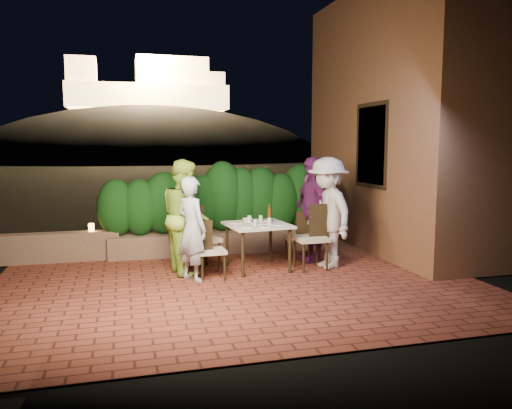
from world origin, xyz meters
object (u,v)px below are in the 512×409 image
object	(u,v)px
dining_table	(258,247)
diner_blue	(192,229)
diner_green	(185,216)
chair_right_back	(297,236)
parapet_lamp	(91,227)
beer_bottle	(269,213)
diner_purple	(312,209)
bowl	(247,220)
diner_white	(327,213)
chair_left_back	(202,238)
chair_left_front	(211,250)
chair_right_front	(311,237)

from	to	relation	value
dining_table	diner_blue	world-z (taller)	diner_blue
diner_green	chair_right_back	bearing A→B (deg)	-93.93
dining_table	parapet_lamp	xyz separation A→B (m)	(-2.63, 1.44, 0.20)
dining_table	diner_blue	distance (m)	1.25
beer_bottle	diner_purple	bearing A→B (deg)	17.51
bowl	diner_white	xyz separation A→B (m)	(1.23, -0.46, 0.13)
chair_right_back	diner_green	size ratio (longest dim) A/B	0.49
beer_bottle	diner_white	distance (m)	0.95
diner_blue	bowl	bearing A→B (deg)	-85.70
chair_left_back	diner_green	bearing A→B (deg)	162.23
chair_left_front	diner_green	bearing A→B (deg)	121.55
diner_purple	bowl	bearing A→B (deg)	-92.68
chair_left_back	parapet_lamp	size ratio (longest dim) A/B	7.57
beer_bottle	chair_left_front	xyz separation A→B (m)	(-1.05, -0.46, -0.46)
bowl	diner_green	size ratio (longest dim) A/B	0.10
bowl	diner_green	xyz separation A→B (m)	(-1.05, -0.17, 0.12)
diner_green	diner_white	world-z (taller)	diner_white
diner_green	chair_left_front	bearing A→B (deg)	-157.38
chair_right_back	diner_white	bearing A→B (deg)	129.74
chair_right_back	diner_white	world-z (taller)	diner_white
chair_left_front	diner_green	xyz separation A→B (m)	(-0.32, 0.49, 0.45)
diner_blue	chair_right_front	bearing A→B (deg)	-114.44
chair_left_back	chair_right_front	distance (m)	1.76
chair_left_back	diner_purple	xyz separation A→B (m)	(1.96, 0.21, 0.38)
dining_table	chair_left_back	size ratio (longest dim) A/B	0.90
beer_bottle	diner_purple	xyz separation A→B (m)	(0.85, 0.27, 0.00)
bowl	diner_white	distance (m)	1.32
chair_left_back	diner_purple	world-z (taller)	diner_purple
chair_left_front	diner_purple	distance (m)	2.09
chair_left_front	chair_left_back	world-z (taller)	chair_left_back
beer_bottle	chair_left_back	xyz separation A→B (m)	(-1.11, 0.05, -0.37)
chair_right_front	diner_blue	size ratio (longest dim) A/B	0.68
chair_left_back	diner_white	distance (m)	2.08
diner_purple	beer_bottle	bearing A→B (deg)	-78.39
parapet_lamp	diner_blue	bearing A→B (deg)	-50.29
chair_left_front	diner_blue	xyz separation A→B (m)	(-0.29, -0.04, 0.33)
dining_table	diner_green	world-z (taller)	diner_green
beer_bottle	parapet_lamp	size ratio (longest dim) A/B	2.18
chair_right_back	parapet_lamp	world-z (taller)	chair_right_back
diner_white	beer_bottle	bearing A→B (deg)	-114.37
diner_white	diner_purple	world-z (taller)	diner_white
chair_right_front	diner_white	world-z (taller)	diner_white
chair_right_front	parapet_lamp	world-z (taller)	chair_right_front
diner_blue	diner_green	distance (m)	0.54
chair_right_front	chair_right_back	bearing A→B (deg)	-89.04
diner_green	diner_white	bearing A→B (deg)	-107.93
bowl	chair_right_back	world-z (taller)	chair_right_back
bowl	diner_blue	bearing A→B (deg)	-145.70
dining_table	beer_bottle	world-z (taller)	beer_bottle
bowl	diner_blue	xyz separation A→B (m)	(-1.02, -0.70, 0.01)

